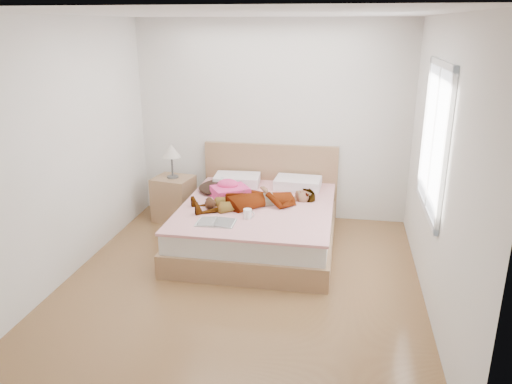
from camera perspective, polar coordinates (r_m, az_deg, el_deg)
ground at (r=5.19m, az=-1.69°, el=-10.33°), size 4.00×4.00×0.00m
woman at (r=5.79m, az=0.04°, el=-0.50°), size 1.60×1.17×0.21m
hair at (r=6.35m, az=-4.31°, el=0.61°), size 0.53×0.63×0.09m
phone at (r=6.25m, az=-3.83°, el=1.44°), size 0.07×0.09×0.05m
room_shell at (r=4.92m, az=19.70°, el=5.66°), size 4.00×4.00×4.00m
bed at (r=5.99m, az=0.31°, el=-3.29°), size 1.80×2.08×1.00m
towel at (r=6.06m, az=-3.03°, el=0.19°), size 0.53×0.51×0.22m
magazine at (r=5.31m, az=-4.62°, el=-3.48°), size 0.41×0.28×0.02m
coffee_mug at (r=5.41m, az=-0.94°, el=-2.49°), size 0.14×0.11×0.10m
plush_toy at (r=5.73m, az=-5.27°, el=-1.28°), size 0.18×0.22×0.11m
nightstand at (r=6.75m, az=-9.38°, el=-0.35°), size 0.55×0.50×1.04m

